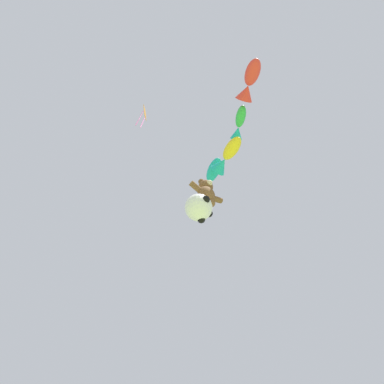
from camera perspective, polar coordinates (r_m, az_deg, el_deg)
The scene contains 7 objects.
teddy_bear_kite at distance 12.87m, azimuth 2.73°, elevation -0.08°, with size 1.70×0.75×1.72m.
soccer_ball_kite at distance 11.15m, azimuth 1.31°, elevation -3.02°, with size 1.14×1.14×1.05m.
fish_kite_teal at distance 17.01m, azimuth 3.45°, elevation 2.49°, with size 1.34×2.49×0.84m.
fish_kite_goldfin at distance 15.71m, azimuth 6.57°, elevation 6.67°, with size 0.94×2.19×0.84m.
fish_kite_emerald at distance 15.55m, azimuth 8.94°, elevation 12.51°, with size 1.25×1.78×0.60m.
fish_kite_crimson at distance 15.14m, azimuth 10.83°, elevation 19.78°, with size 1.36×2.03×0.83m.
diamond_kite at distance 16.65m, azimuth -9.15°, elevation 14.31°, with size 0.59×0.72×2.88m.
Camera 1 is at (-4.25, -0.83, 0.89)m, focal length 28.00 mm.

